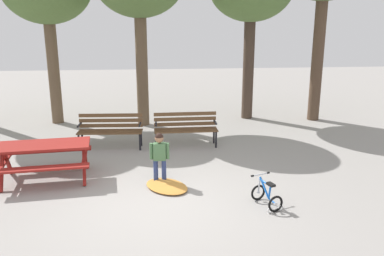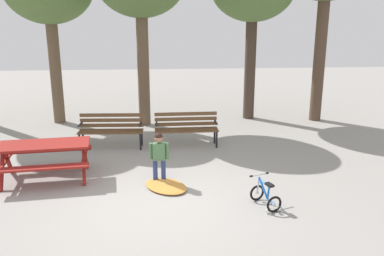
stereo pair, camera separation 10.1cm
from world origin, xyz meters
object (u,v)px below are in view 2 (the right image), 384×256
at_px(park_bench_far_left, 111,128).
at_px(kids_bicycle, 266,196).
at_px(park_bench_left, 186,126).
at_px(picnic_table, 44,152).
at_px(child_standing, 159,153).

xyz_separation_m(park_bench_far_left, kids_bicycle, (3.08, -3.59, -0.31)).
bearing_deg(park_bench_left, picnic_table, -146.41).
bearing_deg(kids_bicycle, picnic_table, 159.42).
bearing_deg(child_standing, kids_bicycle, -33.77).
bearing_deg(child_standing, picnic_table, 172.07).
distance_m(picnic_table, park_bench_far_left, 2.30).
distance_m(park_bench_far_left, child_standing, 2.63).
relative_size(park_bench_far_left, kids_bicycle, 2.57).
height_order(picnic_table, park_bench_left, park_bench_left).
bearing_deg(picnic_table, child_standing, -7.93).
relative_size(park_bench_left, child_standing, 1.56).
xyz_separation_m(park_bench_far_left, park_bench_left, (1.89, -0.01, 0.00)).
height_order(park_bench_left, child_standing, child_standing).
bearing_deg(kids_bicycle, child_standing, 146.23).
bearing_deg(picnic_table, park_bench_far_left, 60.93).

